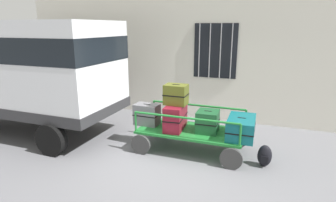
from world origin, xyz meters
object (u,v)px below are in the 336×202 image
Objects in this scene: suitcase_center_bottom at (208,121)px; suitcase_midright_bottom at (241,127)px; luggage_cart at (191,134)px; van at (31,66)px; suitcase_midleft_middle at (176,94)px; suitcase_midleft_bottom at (176,117)px; suitcase_left_bottom at (147,114)px; backpack at (265,156)px.

suitcase_midright_bottom is (0.70, -0.04, -0.03)m from suitcase_center_bottom.
luggage_cart is 4.46× the size of suitcase_center_bottom.
van is at bearing -177.51° from suitcase_midright_bottom.
suitcase_midleft_middle is 1.51m from suitcase_midright_bottom.
suitcase_midleft_bottom reaches higher than suitcase_midright_bottom.
luggage_cart is at bearing 0.19° from suitcase_left_bottom.
suitcase_midleft_bottom is 1.89× the size of backpack.
suitcase_midleft_bottom is at bearing -90.00° from suitcase_midleft_middle.
suitcase_midleft_middle is at bearing 179.96° from suitcase_midright_bottom.
suitcase_midleft_bottom is at bearing -174.92° from suitcase_center_bottom.
luggage_cart is 4.78× the size of suitcase_midleft_middle.
luggage_cart is 1.10m from suitcase_left_bottom.
suitcase_midleft_bottom is (3.75, 0.21, -0.96)m from van.
suitcase_midright_bottom reaches higher than backpack.
suitcase_left_bottom is 0.64× the size of suitcase_midright_bottom.
suitcase_midleft_middle is 0.55× the size of suitcase_midright_bottom.
luggage_cart is 5.34× the size of backpack.
suitcase_midright_bottom is at bearing -3.62° from suitcase_center_bottom.
backpack is at bearing -4.10° from suitcase_left_bottom.
suitcase_midright_bottom reaches higher than luggage_cart.
suitcase_midleft_middle reaches higher than suitcase_midleft_bottom.
van is at bearing -176.85° from suitcase_midleft_bottom.
van reaches higher than suitcase_midleft_middle.
van reaches higher than suitcase_left_bottom.
suitcase_midleft_bottom is 1.58× the size of suitcase_center_bottom.
backpack is at bearing -10.35° from suitcase_center_bottom.
luggage_cart is at bearing 3.34° from van.
van reaches higher than luggage_cart.
suitcase_center_bottom is (0.35, 0.03, 0.32)m from luggage_cart.
suitcase_midright_bottom is 0.71m from backpack.
suitcase_midleft_bottom reaches higher than suitcase_left_bottom.
luggage_cart is at bearing 179.17° from suitcase_midright_bottom.
backpack is (0.50, -0.17, -0.47)m from suitcase_midright_bottom.
suitcase_midleft_middle is at bearing -177.66° from luggage_cart.
suitcase_center_bottom is at bearing 3.45° from van.
van reaches higher than suitcase_midleft_bottom.
suitcase_midleft_bottom is at bearing 3.15° from van.
suitcase_midright_bottom is at bearing 2.49° from van.
luggage_cart is 0.93m from suitcase_midleft_middle.
suitcase_center_bottom is at bearing 169.65° from backpack.
suitcase_midleft_bottom reaches higher than suitcase_center_bottom.
suitcase_left_bottom reaches higher than suitcase_midright_bottom.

